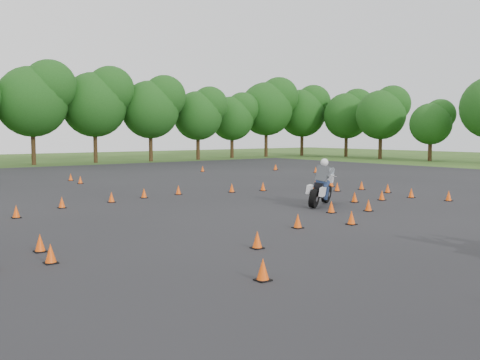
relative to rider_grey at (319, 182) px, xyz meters
The scene contains 5 objects.
ground 4.58m from the rider_grey, 139.82° to the right, with size 140.00×140.00×0.00m, color #2D5119.
asphalt_pad 4.73m from the rider_grey, 137.52° to the left, with size 62.00×62.00×0.00m, color black.
treeline 32.45m from the rider_grey, 87.39° to the left, with size 86.94×32.62×10.84m.
traffic_cones 4.71m from the rider_grey, 138.33° to the left, with size 36.66×32.40×0.45m.
rider_grey is the anchor object (origin of this frame).
Camera 1 is at (-13.08, -12.97, 3.09)m, focal length 40.00 mm.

